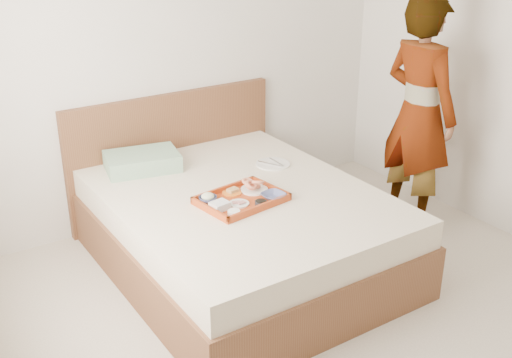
{
  "coord_description": "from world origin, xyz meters",
  "views": [
    {
      "loc": [
        -2.01,
        -2.05,
        2.18
      ],
      "look_at": [
        -0.07,
        0.9,
        0.65
      ],
      "focal_mm": 43.71,
      "sensor_mm": 36.0,
      "label": 1
    }
  ],
  "objects_px": {
    "bed": "(241,230)",
    "tray": "(241,199)",
    "dinner_plate": "(273,164)",
    "person": "(419,114)"
  },
  "relations": [
    {
      "from": "tray",
      "to": "person",
      "type": "xyz_separation_m",
      "value": [
        1.47,
        -0.03,
        0.3
      ]
    },
    {
      "from": "bed",
      "to": "dinner_plate",
      "type": "relative_size",
      "value": 8.3
    },
    {
      "from": "tray",
      "to": "person",
      "type": "distance_m",
      "value": 1.5
    },
    {
      "from": "dinner_plate",
      "to": "person",
      "type": "height_order",
      "value": "person"
    },
    {
      "from": "bed",
      "to": "tray",
      "type": "xyz_separation_m",
      "value": [
        -0.07,
        -0.12,
        0.29
      ]
    },
    {
      "from": "tray",
      "to": "dinner_plate",
      "type": "xyz_separation_m",
      "value": [
        0.51,
        0.39,
        -0.02
      ]
    },
    {
      "from": "bed",
      "to": "person",
      "type": "bearing_deg",
      "value": -5.93
    },
    {
      "from": "dinner_plate",
      "to": "tray",
      "type": "bearing_deg",
      "value": -142.36
    },
    {
      "from": "bed",
      "to": "dinner_plate",
      "type": "height_order",
      "value": "dinner_plate"
    },
    {
      "from": "bed",
      "to": "dinner_plate",
      "type": "distance_m",
      "value": 0.59
    }
  ]
}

